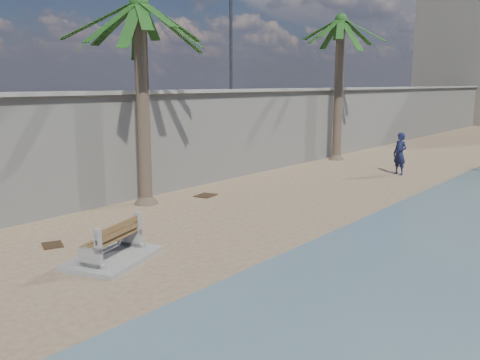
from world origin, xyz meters
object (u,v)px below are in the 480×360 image
Objects in this scene: person_a at (400,151)px; palm_mid at (139,6)px; bench_far at (112,244)px; palm_back at (341,22)px.

palm_mid is at bearing -91.23° from person_a.
bench_far is 0.31× the size of palm_back.
person_a is (4.18, 10.38, -5.11)m from palm_mid.
person_a is (0.56, 14.39, 0.66)m from bench_far.
palm_mid is at bearing -89.82° from palm_back.
palm_back reaches higher than person_a.
palm_back is 7.47m from person_a.
palm_mid is 12.58m from palm_back.
palm_back is at bearing 90.18° from palm_mid.
person_a reaches higher than bench_far.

